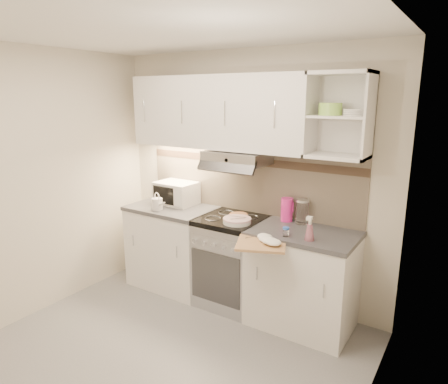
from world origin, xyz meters
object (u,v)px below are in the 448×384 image
object	(u,v)px
plate_stack	(237,221)
spray_bottle	(310,230)
watering_can	(158,204)
cutting_board	(261,244)
glass_jar	(302,212)
pink_pitcher	(287,210)
electric_range	(231,261)
microwave	(176,193)

from	to	relation	value
plate_stack	spray_bottle	distance (m)	0.73
watering_can	cutting_board	world-z (taller)	watering_can
plate_stack	glass_jar	bearing A→B (deg)	31.76
pink_pitcher	spray_bottle	distance (m)	0.53
spray_bottle	cutting_board	bearing A→B (deg)	-149.79
pink_pitcher	spray_bottle	xyz separation A→B (m)	(0.37, -0.38, -0.03)
cutting_board	electric_range	bearing A→B (deg)	120.40
watering_can	pink_pitcher	world-z (taller)	pink_pitcher
pink_pitcher	electric_range	bearing A→B (deg)	-174.52
glass_jar	cutting_board	bearing A→B (deg)	-100.13
pink_pitcher	cutting_board	size ratio (longest dim) A/B	0.56
pink_pitcher	cutting_board	xyz separation A→B (m)	(0.04, -0.60, -0.14)
electric_range	glass_jar	xyz separation A→B (m)	(0.64, 0.20, 0.57)
microwave	cutting_board	bearing A→B (deg)	-20.64
plate_stack	spray_bottle	world-z (taller)	spray_bottle
spray_bottle	pink_pitcher	bearing A→B (deg)	130.54
glass_jar	cutting_board	distance (m)	0.63
electric_range	watering_can	world-z (taller)	watering_can
cutting_board	glass_jar	bearing A→B (deg)	57.07
plate_stack	electric_range	bearing A→B (deg)	138.52
electric_range	pink_pitcher	size ratio (longest dim) A/B	4.04
spray_bottle	cutting_board	distance (m)	0.41
electric_range	plate_stack	world-z (taller)	plate_stack
electric_range	glass_jar	size ratio (longest dim) A/B	3.90
electric_range	glass_jar	bearing A→B (deg)	17.34
cutting_board	spray_bottle	bearing A→B (deg)	11.42
electric_range	watering_can	size ratio (longest dim) A/B	4.20
electric_range	spray_bottle	size ratio (longest dim) A/B	4.12
electric_range	microwave	distance (m)	0.98
electric_range	cutting_board	distance (m)	0.79
electric_range	microwave	bearing A→B (deg)	171.58
watering_can	cutting_board	xyz separation A→B (m)	(1.33, -0.22, -0.10)
watering_can	spray_bottle	xyz separation A→B (m)	(1.66, -0.00, 0.02)
pink_pitcher	spray_bottle	bearing A→B (deg)	-62.21
plate_stack	pink_pitcher	world-z (taller)	pink_pitcher
microwave	plate_stack	bearing A→B (deg)	-13.50
spray_bottle	plate_stack	bearing A→B (deg)	171.21
pink_pitcher	spray_bottle	size ratio (longest dim) A/B	1.02
cutting_board	watering_can	bearing A→B (deg)	147.70
electric_range	plate_stack	distance (m)	0.51
watering_can	spray_bottle	size ratio (longest dim) A/B	0.98
plate_stack	spray_bottle	xyz separation A→B (m)	(0.73, -0.06, 0.06)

